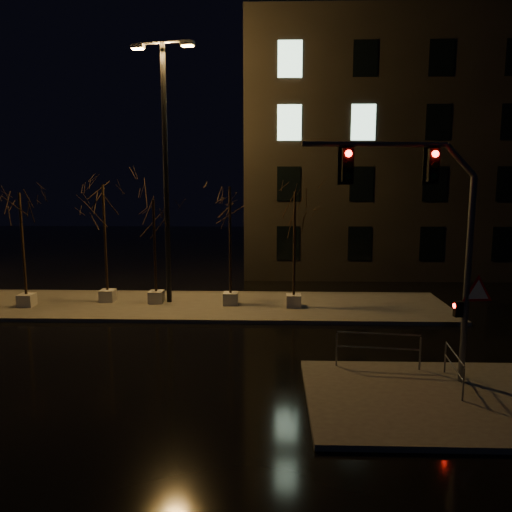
{
  "coord_description": "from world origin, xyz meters",
  "views": [
    {
      "loc": [
        3.06,
        -15.92,
        5.76
      ],
      "look_at": [
        2.46,
        3.24,
        2.8
      ],
      "focal_mm": 35.0,
      "sensor_mm": 36.0,
      "label": 1
    }
  ],
  "objects": [
    {
      "name": "ground",
      "position": [
        0.0,
        0.0,
        0.0
      ],
      "size": [
        90.0,
        90.0,
        0.0
      ],
      "primitive_type": "plane",
      "color": "black",
      "rests_on": "ground"
    },
    {
      "name": "median",
      "position": [
        0.0,
        6.0,
        0.07
      ],
      "size": [
        22.0,
        5.0,
        0.15
      ],
      "primitive_type": "cube",
      "color": "#4E4C46",
      "rests_on": "ground"
    },
    {
      "name": "sidewalk_corner",
      "position": [
        7.5,
        -3.5,
        0.07
      ],
      "size": [
        7.0,
        5.0,
        0.15
      ],
      "primitive_type": "cube",
      "color": "#4E4C46",
      "rests_on": "ground"
    },
    {
      "name": "building",
      "position": [
        14.0,
        18.0,
        7.5
      ],
      "size": [
        25.0,
        12.0,
        15.0
      ],
      "primitive_type": "cube",
      "color": "black",
      "rests_on": "ground"
    },
    {
      "name": "tree_0",
      "position": [
        -7.85,
        5.4,
        4.07
      ],
      "size": [
        1.8,
        1.8,
        5.16
      ],
      "color": "beige",
      "rests_on": "median"
    },
    {
      "name": "tree_1",
      "position": [
        -4.52,
        6.37,
        4.34
      ],
      "size": [
        1.8,
        1.8,
        5.52
      ],
      "color": "beige",
      "rests_on": "median"
    },
    {
      "name": "tree_2",
      "position": [
        -2.21,
        6.19,
        3.83
      ],
      "size": [
        1.8,
        1.8,
        4.84
      ],
      "color": "beige",
      "rests_on": "median"
    },
    {
      "name": "tree_3",
      "position": [
        1.22,
        5.98,
        4.26
      ],
      "size": [
        1.8,
        1.8,
        5.42
      ],
      "color": "beige",
      "rests_on": "median"
    },
    {
      "name": "tree_4",
      "position": [
        4.05,
        5.67,
        4.11
      ],
      "size": [
        1.8,
        1.8,
        5.22
      ],
      "color": "beige",
      "rests_on": "median"
    },
    {
      "name": "traffic_signal_mast",
      "position": [
        7.33,
        -2.59,
        4.46
      ],
      "size": [
        5.35,
        0.67,
        6.56
      ],
      "rotation": [
        0.0,
        0.0,
        0.11
      ],
      "color": "#585A60",
      "rests_on": "sidewalk_corner"
    },
    {
      "name": "streetlight_main",
      "position": [
        -1.65,
        6.38,
        6.76
      ],
      "size": [
        2.86,
        0.85,
        11.46
      ],
      "rotation": [
        0.0,
        0.0,
        -0.19
      ],
      "color": "black",
      "rests_on": "median"
    },
    {
      "name": "guard_rail_a",
      "position": [
        6.26,
        -1.5,
        0.85
      ],
      "size": [
        2.49,
        0.33,
        1.08
      ],
      "rotation": [
        0.0,
        0.0,
        -0.11
      ],
      "color": "#585A60",
      "rests_on": "sidewalk_corner"
    },
    {
      "name": "guard_rail_b",
      "position": [
        8.06,
        -2.76,
        0.75
      ],
      "size": [
        0.24,
        1.96,
        0.93
      ],
      "rotation": [
        0.0,
        0.0,
        1.47
      ],
      "color": "#585A60",
      "rests_on": "sidewalk_corner"
    }
  ]
}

